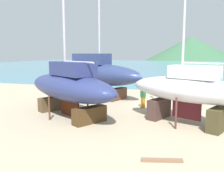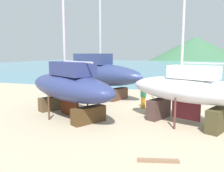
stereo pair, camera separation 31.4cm
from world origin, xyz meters
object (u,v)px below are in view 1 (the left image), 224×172
object	(u,v)px
barrel_tipped_left	(166,94)
worker	(143,97)
sailboat_small_center	(188,90)
sailboat_far_slipway	(70,86)
sailboat_large_starboard	(95,73)
barrel_tar_black	(181,96)

from	to	relation	value
barrel_tipped_left	worker	bearing A→B (deg)	-106.02
sailboat_small_center	sailboat_far_slipway	xyz separation A→B (m)	(-7.62, -0.52, -0.04)
sailboat_small_center	sailboat_far_slipway	size ratio (longest dim) A/B	0.90
sailboat_large_starboard	sailboat_far_slipway	size ratio (longest dim) A/B	1.23
worker	barrel_tar_black	distance (m)	5.66
sailboat_small_center	sailboat_large_starboard	world-z (taller)	sailboat_large_starboard
worker	barrel_tipped_left	size ratio (longest dim) A/B	2.18
sailboat_large_starboard	worker	bearing A→B (deg)	-11.66
barrel_tar_black	barrel_tipped_left	size ratio (longest dim) A/B	1.19
sailboat_far_slipway	worker	xyz separation A→B (m)	(4.34, 3.84, -1.17)
sailboat_small_center	barrel_tipped_left	bearing A→B (deg)	-51.86
worker	barrel_tipped_left	bearing A→B (deg)	29.66
barrel_tar_black	sailboat_large_starboard	bearing A→B (deg)	-170.28
barrel_tar_black	barrel_tipped_left	distance (m)	1.39
sailboat_large_starboard	sailboat_far_slipway	xyz separation A→B (m)	(1.07, -7.37, -0.27)
worker	sailboat_small_center	bearing A→B (deg)	-89.73
sailboat_far_slipway	barrel_tipped_left	xyz separation A→B (m)	(5.70, 8.57, -1.67)
barrel_tar_black	sailboat_far_slipway	bearing A→B (deg)	-128.88
sailboat_small_center	worker	bearing A→B (deg)	-20.70
sailboat_small_center	barrel_tar_black	xyz separation A→B (m)	(-0.55, 8.24, -1.84)
sailboat_far_slipway	worker	world-z (taller)	sailboat_far_slipway
sailboat_far_slipway	barrel_tar_black	xyz separation A→B (m)	(7.06, 8.76, -1.79)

